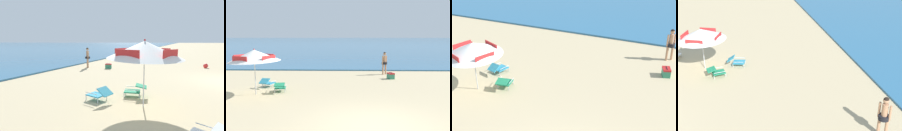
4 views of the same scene
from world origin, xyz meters
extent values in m
cylinder|color=silver|center=(-5.19, 3.90, 1.07)|extent=(0.04, 0.04, 2.15)
cone|color=white|center=(-5.19, 3.90, 1.88)|extent=(3.35, 3.35, 0.63)
cube|color=red|center=(-4.86, 4.71, 1.75)|extent=(0.80, 0.36, 0.30)
cube|color=red|center=(-6.00, 4.24, 1.75)|extent=(0.36, 0.80, 0.30)
cube|color=red|center=(-5.53, 3.10, 1.75)|extent=(0.80, 0.36, 0.30)
cube|color=red|center=(-4.39, 3.57, 1.75)|extent=(0.36, 0.80, 0.30)
sphere|color=red|center=(-5.19, 3.90, 2.18)|extent=(0.06, 0.06, 0.06)
cube|color=#1E7F56|center=(-4.20, 4.55, 0.20)|extent=(0.62, 0.68, 0.04)
cube|color=#1E7F56|center=(-4.14, 4.21, 0.43)|extent=(0.56, 0.50, 0.13)
cylinder|color=silver|center=(-4.49, 4.79, 0.09)|extent=(0.03, 0.03, 0.18)
cylinder|color=silver|center=(-4.01, 4.88, 0.09)|extent=(0.03, 0.03, 0.18)
cylinder|color=silver|center=(-4.39, 4.23, 0.09)|extent=(0.03, 0.03, 0.18)
cylinder|color=silver|center=(-3.91, 4.31, 0.09)|extent=(0.03, 0.03, 0.18)
cylinder|color=silver|center=(-4.47, 4.50, 0.32)|extent=(0.12, 0.54, 0.02)
cylinder|color=silver|center=(-3.92, 4.60, 0.32)|extent=(0.12, 0.54, 0.02)
cube|color=teal|center=(-5.13, 5.65, 0.20)|extent=(0.66, 0.72, 0.04)
cube|color=teal|center=(-5.24, 5.25, 0.40)|extent=(0.57, 0.49, 0.26)
cylinder|color=silver|center=(-5.30, 5.98, 0.09)|extent=(0.03, 0.03, 0.18)
cylinder|color=silver|center=(-4.82, 5.86, 0.09)|extent=(0.03, 0.03, 0.18)
cylinder|color=silver|center=(-5.45, 5.44, 0.09)|extent=(0.03, 0.03, 0.18)
cylinder|color=silver|center=(-4.97, 5.31, 0.09)|extent=(0.03, 0.03, 0.18)
cylinder|color=silver|center=(-5.40, 5.72, 0.32)|extent=(0.17, 0.53, 0.02)
cylinder|color=silver|center=(-4.86, 5.57, 0.32)|extent=(0.17, 0.53, 0.02)
cylinder|color=tan|center=(2.10, 10.16, 0.40)|extent=(0.12, 0.12, 0.81)
cylinder|color=tan|center=(1.87, 9.99, 0.40)|extent=(0.12, 0.12, 0.81)
cylinder|color=black|center=(1.98, 10.08, 0.83)|extent=(0.40, 0.40, 0.17)
cylinder|color=tan|center=(1.98, 10.08, 1.09)|extent=(0.22, 0.22, 0.57)
cylinder|color=tan|center=(2.14, 10.20, 1.08)|extent=(0.09, 0.09, 0.60)
cylinder|color=tan|center=(1.83, 9.95, 1.08)|extent=(0.09, 0.09, 0.60)
sphere|color=tan|center=(1.98, 10.08, 1.52)|extent=(0.22, 0.22, 0.22)
sphere|color=black|center=(1.98, 10.08, 1.55)|extent=(0.20, 0.20, 0.20)
cube|color=#2D7F5B|center=(2.09, 8.25, 0.16)|extent=(0.46, 0.56, 0.32)
cube|color=red|center=(2.09, 8.25, 0.36)|extent=(0.47, 0.57, 0.08)
cylinder|color=black|center=(2.09, 8.25, 0.42)|extent=(0.12, 0.33, 0.02)
camera|label=1|loc=(-10.67, 2.80, 2.12)|focal=28.11mm
camera|label=2|loc=(-0.96, -6.59, 2.74)|focal=36.41mm
camera|label=3|loc=(3.09, -6.25, 7.36)|focal=54.23mm
camera|label=4|loc=(10.60, 4.55, 7.62)|focal=52.92mm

